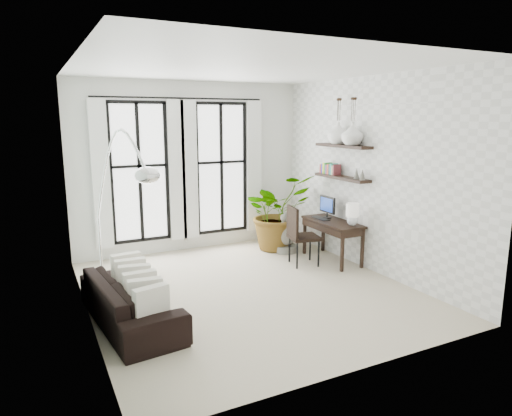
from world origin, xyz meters
TOP-DOWN VIEW (x-y plane):
  - floor at (0.00, 0.00)m, footprint 5.00×5.00m
  - ceiling at (0.00, 0.00)m, footprint 5.00×5.00m
  - wall_left at (-2.25, 0.00)m, footprint 0.00×5.00m
  - wall_right at (2.25, 0.00)m, footprint 0.00×5.00m
  - wall_back at (0.00, 2.50)m, footprint 4.50×0.00m
  - windows at (-0.20, 2.43)m, footprint 3.26×0.13m
  - wall_shelves at (2.11, 0.64)m, footprint 0.25×1.30m
  - sofa at (-1.80, -0.35)m, footprint 0.98×2.06m
  - throw_pillows at (-1.70, -0.35)m, footprint 0.40×1.52m
  - plant at (1.46, 1.74)m, footprint 1.47×1.32m
  - desk at (1.95, 0.55)m, footprint 0.53×1.24m
  - desk_chair at (1.30, 0.67)m, footprint 0.58×0.58m
  - arc_lamp at (-1.70, 0.52)m, footprint 0.74×1.99m
  - buddha at (1.50, 1.45)m, footprint 0.43×0.43m
  - vase_a at (2.11, 0.35)m, footprint 0.37×0.37m
  - vase_b at (2.11, 0.75)m, footprint 0.37×0.37m

SIDE VIEW (x-z plane):
  - floor at x=0.00m, z-range 0.00..0.00m
  - sofa at x=-1.80m, z-range 0.00..0.58m
  - buddha at x=1.50m, z-range -0.06..0.72m
  - throw_pillows at x=-1.70m, z-range 0.30..0.70m
  - desk_chair at x=1.30m, z-range 0.07..1.11m
  - desk at x=1.95m, z-range 0.13..1.26m
  - plant at x=1.46m, z-range 0.00..1.47m
  - windows at x=-0.20m, z-range 0.24..2.88m
  - wall_left at x=-2.25m, z-range -0.90..4.10m
  - wall_right at x=2.25m, z-range -0.90..4.10m
  - wall_back at x=0.00m, z-range -0.65..3.85m
  - wall_shelves at x=2.11m, z-range 1.43..2.03m
  - arc_lamp at x=-1.70m, z-range 0.66..3.05m
  - vase_a at x=2.11m, z-range 2.07..2.46m
  - vase_b at x=2.11m, z-range 2.07..2.46m
  - ceiling at x=0.00m, z-range 3.20..3.20m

